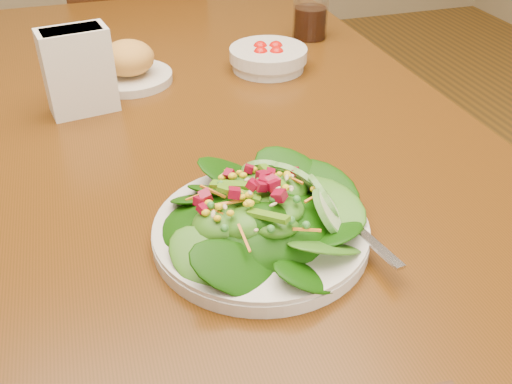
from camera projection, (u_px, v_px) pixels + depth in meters
ground_plane at (210, 380)px, 1.42m from camera, size 5.00×5.00×0.00m
dining_table at (194, 157)px, 1.05m from camera, size 0.90×1.40×0.75m
chair_far at (156, 76)px, 1.82m from camera, size 0.52×0.52×0.88m
salad_plate at (268, 219)px, 0.68m from camera, size 0.27×0.26×0.08m
bread_plate at (129, 66)px, 1.07m from camera, size 0.16×0.16×0.08m
tomato_bowl at (268, 58)px, 1.13m from camera, size 0.15×0.15×0.05m
drinking_glass at (311, 12)px, 1.26m from camera, size 0.08×0.08×0.14m
napkin_holder at (78, 69)px, 0.94m from camera, size 0.12×0.08×0.14m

